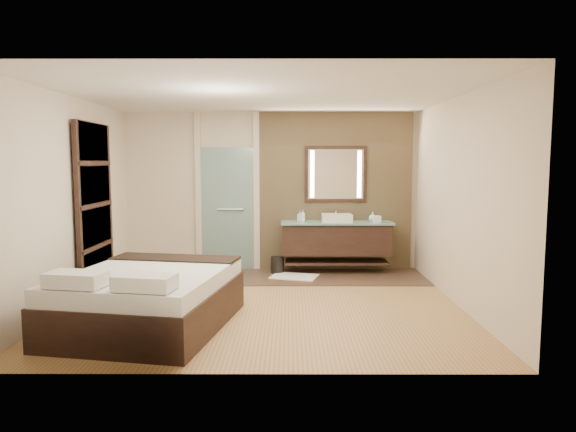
{
  "coord_description": "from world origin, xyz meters",
  "views": [
    {
      "loc": [
        0.32,
        -6.58,
        1.85
      ],
      "look_at": [
        0.29,
        0.6,
        1.1
      ],
      "focal_mm": 32.0,
      "sensor_mm": 36.0,
      "label": 1
    }
  ],
  "objects_px": {
    "bed": "(149,298)",
    "waste_bin": "(277,265)",
    "mirror_unit": "(336,174)",
    "vanity": "(336,239)"
  },
  "relations": [
    {
      "from": "vanity",
      "to": "mirror_unit",
      "type": "bearing_deg",
      "value": 90.0
    },
    {
      "from": "mirror_unit",
      "to": "bed",
      "type": "relative_size",
      "value": 0.46
    },
    {
      "from": "bed",
      "to": "waste_bin",
      "type": "distance_m",
      "value": 3.13
    },
    {
      "from": "vanity",
      "to": "mirror_unit",
      "type": "relative_size",
      "value": 1.75
    },
    {
      "from": "mirror_unit",
      "to": "bed",
      "type": "xyz_separation_m",
      "value": [
        -2.37,
        -3.11,
        -1.32
      ]
    },
    {
      "from": "waste_bin",
      "to": "bed",
      "type": "bearing_deg",
      "value": -116.26
    },
    {
      "from": "vanity",
      "to": "mirror_unit",
      "type": "distance_m",
      "value": 1.1
    },
    {
      "from": "mirror_unit",
      "to": "bed",
      "type": "height_order",
      "value": "mirror_unit"
    },
    {
      "from": "mirror_unit",
      "to": "waste_bin",
      "type": "relative_size",
      "value": 3.76
    },
    {
      "from": "bed",
      "to": "waste_bin",
      "type": "bearing_deg",
      "value": 73.86
    }
  ]
}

